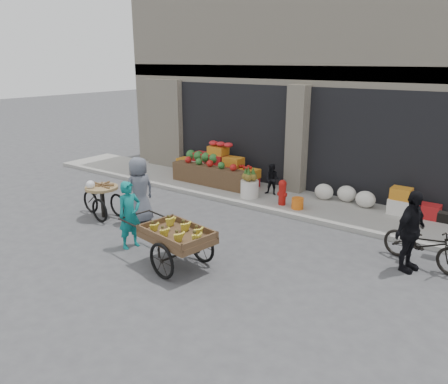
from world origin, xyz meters
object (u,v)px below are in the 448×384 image
Objects in this scene: vendor_grey at (139,190)px; vendor_woman at (130,215)px; bicycle at (424,244)px; cyclist at (410,231)px; orange_bucket at (298,203)px; seated_person at (272,179)px; fire_hydrant at (282,191)px; tricycle_cart at (102,196)px; pineapple_bin at (250,189)px; banana_cart at (175,232)px.

vendor_woman is at bearing 47.04° from vendor_grey.
cyclist is (-0.20, -0.40, 0.36)m from bicycle.
orange_bucket is 0.34× the size of seated_person.
vendor_grey is at bearing -128.77° from fire_hydrant.
bicycle is (4.66, -2.04, -0.13)m from seated_person.
tricycle_cart is at bearing -136.05° from fire_hydrant.
orange_bucket is at bearing 84.40° from bicycle.
pineapple_bin is 4.30m from vendor_woman.
vendor_woman is at bearing -94.55° from pineapple_bin.
tricycle_cart is (-3.47, -3.34, 0.06)m from fire_hydrant.
fire_hydrant is at bearing -52.88° from seated_person.
seated_person is at bearing 58.75° from tricycle_cart.
cyclist reaches higher than bicycle.
vendor_grey reaches higher than banana_cart.
vendor_grey is (-1.31, -3.05, 0.47)m from pineapple_bin.
banana_cart is at bearing -12.70° from tricycle_cart.
pineapple_bin is 4.14m from tricycle_cart.
fire_hydrant reaches higher than pineapple_bin.
cyclist is at bearing -28.13° from orange_bucket.
pineapple_bin is 0.30× the size of bicycle.
vendor_grey is (1.05, 0.34, 0.28)m from tricycle_cart.
tricycle_cart is at bearing 76.78° from vendor_woman.
vendor_grey is (-1.71, -3.65, 0.26)m from seated_person.
tricycle_cart is 7.67m from bicycle.
seated_person is 5.09m from cyclist.
seated_person is at bearing 107.25° from banana_cart.
seated_person is at bearing 149.74° from orange_bucket.
tricycle_cart is 0.89× the size of cyclist.
vendor_grey reaches higher than bicycle.
orange_bucket is 0.21× the size of vendor_woman.
seated_person is 5.09m from bicycle.
pineapple_bin is 1.62× the size of orange_bucket.
bicycle is at bearing -21.21° from orange_bucket.
seated_person is at bearing 81.93° from bicycle.
banana_cart is at bearing 139.84° from cyclist.
seated_person is (0.40, 0.60, 0.21)m from pineapple_bin.
cyclist is (4.46, -2.44, 0.23)m from seated_person.
fire_hydrant is 4.46m from vendor_woman.
banana_cart is 1.51× the size of vendor_grey.
orange_bucket is at bearing 143.76° from vendor_grey.
vendor_woman is 6.10m from bicycle.
cyclist is at bearing 15.57° from tricycle_cart.
bicycle is at bearing -52.15° from vendor_woman.
seated_person reaches higher than pineapple_bin.
orange_bucket is at bearing 77.47° from cyclist.
vendor_grey reaches higher than seated_person.
vendor_woman reaches higher than bicycle.
bicycle is (5.40, 2.83, -0.30)m from vendor_woman.
vendor_grey is at bearing -113.25° from pineapple_bin.
orange_bucket is 0.22× the size of tricycle_cart.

